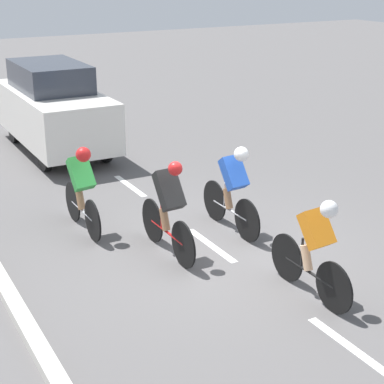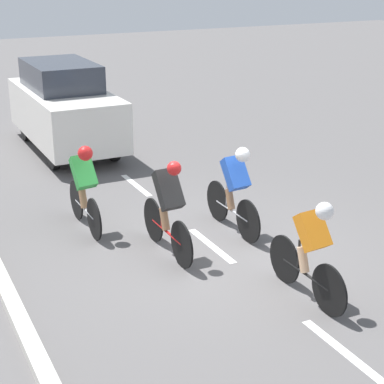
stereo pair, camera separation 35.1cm
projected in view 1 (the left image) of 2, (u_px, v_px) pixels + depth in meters
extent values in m
plane|color=#565454|center=(217.00, 250.00, 9.91)|extent=(60.00, 60.00, 0.00)
cube|color=white|center=(350.00, 347.00, 7.43)|extent=(0.12, 1.40, 0.01)
cube|color=white|center=(211.00, 245.00, 10.07)|extent=(0.12, 1.40, 0.01)
cube|color=white|center=(130.00, 186.00, 12.71)|extent=(0.12, 1.40, 0.01)
cube|color=beige|center=(5.00, 288.00, 8.60)|extent=(0.20, 24.54, 0.14)
cylinder|color=black|center=(215.00, 201.00, 10.94)|extent=(0.03, 0.70, 0.70)
cylinder|color=black|center=(247.00, 221.00, 10.11)|extent=(0.03, 0.70, 0.70)
cylinder|color=#B7B7BC|center=(230.00, 210.00, 10.53)|extent=(0.04, 1.01, 0.04)
cylinder|color=#B7B7BC|center=(225.00, 195.00, 10.60)|extent=(0.04, 0.04, 0.42)
cylinder|color=white|center=(229.00, 204.00, 10.53)|extent=(0.07, 0.07, 0.16)
cylinder|color=#9E704C|center=(228.00, 198.00, 10.53)|extent=(0.12, 0.23, 0.36)
cube|color=blue|center=(234.00, 173.00, 10.21)|extent=(0.34, 0.46, 0.56)
sphere|color=white|center=(241.00, 154.00, 9.89)|extent=(0.23, 0.23, 0.23)
cylinder|color=black|center=(152.00, 220.00, 10.10)|extent=(0.03, 0.70, 0.70)
cylinder|color=black|center=(183.00, 245.00, 9.24)|extent=(0.03, 0.70, 0.70)
cylinder|color=red|center=(167.00, 232.00, 9.67)|extent=(0.04, 1.04, 0.04)
cylinder|color=red|center=(162.00, 215.00, 9.75)|extent=(0.04, 0.04, 0.42)
cylinder|color=white|center=(166.00, 225.00, 9.68)|extent=(0.07, 0.07, 0.16)
cylinder|color=#9E704C|center=(165.00, 219.00, 9.68)|extent=(0.12, 0.23, 0.36)
cube|color=black|center=(169.00, 190.00, 9.34)|extent=(0.34, 0.50, 0.61)
sphere|color=red|center=(175.00, 169.00, 9.03)|extent=(0.21, 0.21, 0.21)
cylinder|color=black|center=(287.00, 258.00, 8.87)|extent=(0.03, 0.68, 0.68)
cylinder|color=black|center=(334.00, 288.00, 8.06)|extent=(0.03, 0.68, 0.68)
cylinder|color=black|center=(309.00, 272.00, 8.46)|extent=(0.04, 0.99, 0.04)
cylinder|color=black|center=(302.00, 253.00, 8.54)|extent=(0.04, 0.04, 0.42)
cylinder|color=white|center=(307.00, 264.00, 8.47)|extent=(0.07, 0.07, 0.16)
cylinder|color=#DBAD84|center=(307.00, 257.00, 8.46)|extent=(0.12, 0.23, 0.36)
cube|color=orange|center=(317.00, 229.00, 8.15)|extent=(0.35, 0.44, 0.53)
sphere|color=white|center=(329.00, 209.00, 7.84)|extent=(0.22, 0.22, 0.22)
cylinder|color=black|center=(73.00, 202.00, 10.93)|extent=(0.03, 0.68, 0.68)
cylinder|color=black|center=(93.00, 221.00, 10.12)|extent=(0.03, 0.68, 0.68)
cylinder|color=#B7B7BC|center=(82.00, 211.00, 10.52)|extent=(0.04, 0.97, 0.04)
cylinder|color=#B7B7BC|center=(78.00, 196.00, 10.59)|extent=(0.04, 0.04, 0.42)
cylinder|color=green|center=(81.00, 204.00, 10.53)|extent=(0.07, 0.07, 0.16)
cylinder|color=#9E704C|center=(80.00, 199.00, 10.52)|extent=(0.12, 0.23, 0.36)
cube|color=green|center=(81.00, 173.00, 10.20)|extent=(0.35, 0.47, 0.57)
sphere|color=red|center=(83.00, 155.00, 9.89)|extent=(0.24, 0.24, 0.24)
cylinder|color=black|center=(105.00, 148.00, 14.13)|extent=(0.14, 0.64, 0.64)
cylinder|color=black|center=(44.00, 156.00, 13.52)|extent=(0.14, 0.64, 0.64)
cylinder|color=black|center=(67.00, 123.00, 16.29)|extent=(0.14, 0.64, 0.64)
cylinder|color=black|center=(14.00, 129.00, 15.68)|extent=(0.14, 0.64, 0.64)
cube|color=silver|center=(55.00, 115.00, 14.72)|extent=(1.70, 4.21, 1.10)
cube|color=#2D333D|center=(50.00, 76.00, 14.60)|extent=(1.39, 2.32, 0.61)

